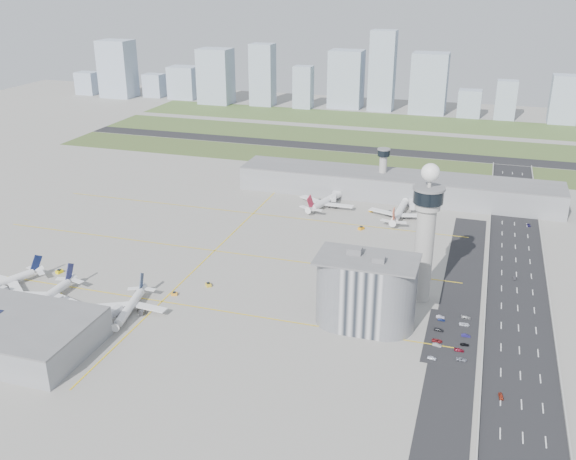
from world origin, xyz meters
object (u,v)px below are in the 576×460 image
(airplane_far_b, at_px, (400,207))
(control_tower, at_px, (426,228))
(car_hw_4, at_px, (504,191))
(car_hw_2, at_px, (529,225))
(tug_4, at_px, (361,228))
(car_lot_3, at_px, (439,330))
(admin_building, at_px, (366,292))
(car_hw_0, at_px, (501,396))
(airplane_near_c, at_px, (129,302))
(airplane_far_a, at_px, (327,196))
(car_lot_2, at_px, (437,341))
(airplane_near_a, at_px, (2,278))
(car_lot_5, at_px, (440,317))
(jet_bridge_near_1, at_px, (38,314))
(jet_bridge_far_1, at_px, (411,202))
(car_lot_0, at_px, (432,358))
(car_lot_7, at_px, (459,350))
(tug_0, at_px, (59,271))
(car_lot_11, at_px, (466,317))
(car_lot_10, at_px, (464,324))
(car_hw_1, at_px, (515,278))
(car_lot_4, at_px, (441,320))
(jet_bridge_near_2, at_px, (98,325))
(car_lot_8, at_px, (465,344))
(tug_3, at_px, (208,284))
(secondary_tower, at_px, (383,168))
(tug_1, at_px, (59,294))
(jet_bridge_far_0, at_px, (335,195))
(tug_5, at_px, (371,210))
(airplane_near_b, at_px, (45,293))
(car_lot_6, at_px, (461,359))
(car_lot_9, at_px, (466,335))

(airplane_far_b, bearing_deg, control_tower, -164.42)
(car_hw_4, bearing_deg, car_hw_2, -71.73)
(tug_4, height_order, car_lot_3, tug_4)
(admin_building, xyz_separation_m, car_hw_0, (56.08, -36.03, -14.66))
(airplane_near_c, height_order, airplane_far_a, airplane_far_a)
(car_hw_0, bearing_deg, car_lot_2, 120.42)
(airplane_near_a, distance_m, tug_4, 192.89)
(car_lot_2, relative_size, car_lot_5, 1.17)
(airplane_far_b, height_order, jet_bridge_near_1, airplane_far_b)
(airplane_far_b, relative_size, jet_bridge_far_1, 3.17)
(control_tower, bearing_deg, car_lot_0, -78.00)
(car_lot_0, height_order, car_lot_7, car_lot_0)
(tug_0, distance_m, car_lot_11, 196.79)
(admin_building, height_order, car_lot_7, admin_building)
(airplane_near_a, xyz_separation_m, car_lot_10, (210.39, 30.40, -5.02))
(jet_bridge_near_1, distance_m, car_hw_1, 222.53)
(car_lot_11, bearing_deg, car_lot_4, 120.74)
(tug_4, bearing_deg, car_lot_7, -30.92)
(car_lot_2, xyz_separation_m, car_lot_7, (9.00, -4.32, -0.03))
(jet_bridge_near_2, bearing_deg, airplane_near_a, 82.82)
(car_lot_8, bearing_deg, tug_3, 72.09)
(jet_bridge_near_1, xyz_separation_m, jet_bridge_far_1, (135.00, 193.00, 0.00))
(airplane_near_a, distance_m, car_lot_10, 212.64)
(secondary_tower, xyz_separation_m, tug_1, (-118.39, -189.24, -18.00))
(jet_bridge_far_0, distance_m, car_lot_11, 164.07)
(airplane_near_a, xyz_separation_m, car_lot_3, (200.46, 22.65, -5.03))
(tug_0, bearing_deg, car_lot_3, 15.91)
(jet_bridge_far_1, height_order, tug_5, jet_bridge_far_1)
(airplane_near_b, xyz_separation_m, airplane_far_b, (135.89, 159.07, 0.28))
(tug_0, relative_size, car_lot_11, 0.80)
(airplane_near_c, distance_m, airplane_far_b, 182.06)
(car_lot_3, xyz_separation_m, car_lot_4, (0.28, 8.91, -0.05))
(secondary_tower, height_order, car_lot_4, secondary_tower)
(jet_bridge_near_2, relative_size, car_lot_3, 3.45)
(jet_bridge_near_2, relative_size, car_lot_10, 3.25)
(car_lot_7, height_order, car_hw_4, car_lot_7)
(airplane_near_b, xyz_separation_m, car_lot_6, (181.69, 9.70, -5.37))
(car_lot_5, bearing_deg, car_hw_2, -21.01)
(jet_bridge_far_0, bearing_deg, car_hw_1, 41.35)
(airplane_near_c, distance_m, car_lot_3, 133.70)
(admin_building, relative_size, car_hw_0, 11.15)
(jet_bridge_near_2, xyz_separation_m, car_hw_4, (162.15, 241.10, -2.30))
(admin_building, relative_size, car_lot_6, 10.42)
(tug_4, bearing_deg, jet_bridge_near_1, -97.19)
(car_lot_0, bearing_deg, tug_0, 89.27)
(car_lot_0, bearing_deg, tug_4, 29.14)
(airplane_near_a, relative_size, car_lot_4, 12.58)
(jet_bridge_far_0, bearing_deg, jet_bridge_near_2, -25.91)
(car_lot_6, relative_size, car_lot_11, 0.97)
(car_lot_9, bearing_deg, car_lot_0, 147.02)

